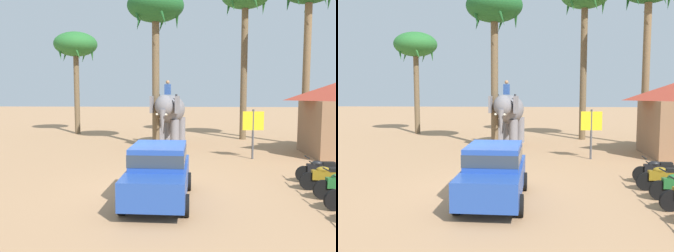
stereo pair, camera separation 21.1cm
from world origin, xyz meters
The scene contains 9 objects.
ground_plane centered at (0.00, 0.00, 0.00)m, with size 120.00×120.00×0.00m, color tan.
car_sedan_foreground centered at (0.30, -0.71, 0.93)m, with size 1.99×4.16×1.70m.
elephant_with_mahout centered at (0.19, 10.47, 1.99)m, with size 2.23×4.00×3.88m.
motorcycle_far_in_row centered at (5.80, 0.69, 0.46)m, with size 1.80×0.55×0.94m.
motorcycle_end_of_row centered at (5.97, 1.71, 0.46)m, with size 1.80×0.55×0.94m.
palm_tree_behind_elephant centered at (-7.06, 15.84, 6.50)m, with size 3.20×3.20×7.60m.
palm_tree_near_hut centered at (-0.60, 9.56, 7.73)m, with size 3.20×3.20×8.93m.
palm_tree_far_back centered at (4.99, 13.28, 9.09)m, with size 3.20×3.20×10.41m.
signboard_yellow centered at (4.35, 6.17, 1.69)m, with size 1.00×0.10×2.40m.
Camera 2 is at (1.27, -11.38, 3.33)m, focal length 39.03 mm.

